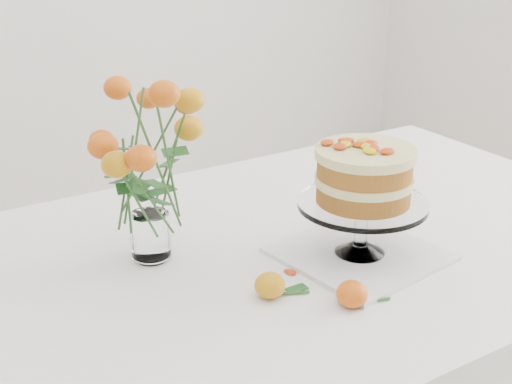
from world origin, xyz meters
TOP-DOWN VIEW (x-y plane):
  - table at (0.00, 0.00)m, footprint 1.43×0.93m
  - napkin at (0.03, -0.11)m, footprint 0.30×0.30m
  - cake_stand at (0.03, -0.11)m, footprint 0.24×0.24m
  - rose_vase at (-0.31, 0.08)m, footprint 0.29×0.29m
  - loose_rose_near at (-0.20, -0.15)m, footprint 0.09×0.06m
  - loose_rose_far at (-0.10, -0.25)m, footprint 0.09×0.05m
  - stray_petal_a at (-0.12, -0.10)m, footprint 0.03×0.02m
  - stray_petal_b at (-0.02, -0.14)m, footprint 0.03×0.02m
  - stray_petal_c at (0.02, -0.18)m, footprint 0.03×0.02m

SIDE VIEW (x-z plane):
  - table at x=0.00m, z-range 0.30..1.05m
  - stray_petal_a at x=-0.12m, z-range 0.76..0.76m
  - stray_petal_b at x=-0.02m, z-range 0.76..0.76m
  - stray_petal_c at x=0.02m, z-range 0.76..0.76m
  - napkin at x=0.03m, z-range 0.76..0.76m
  - loose_rose_near at x=-0.20m, z-range 0.76..0.80m
  - loose_rose_far at x=-0.10m, z-range 0.76..0.80m
  - cake_stand at x=0.03m, z-range 0.80..1.02m
  - rose_vase at x=-0.31m, z-range 0.79..1.16m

